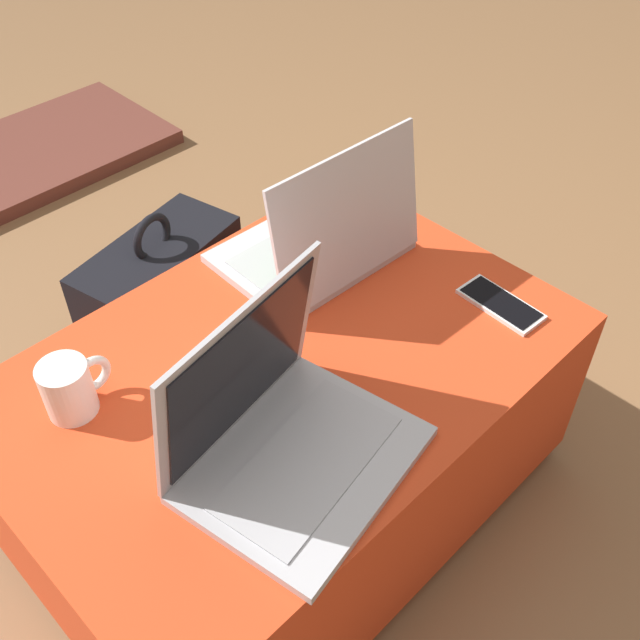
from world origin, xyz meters
TOP-DOWN VIEW (x-y plane):
  - ground_plane at (0.00, 0.00)m, footprint 14.00×14.00m
  - ottoman at (0.00, 0.00)m, footprint 0.95×0.65m
  - laptop_near at (-0.13, -0.14)m, footprint 0.37×0.31m
  - laptop_far at (0.22, 0.13)m, footprint 0.34×0.26m
  - cell_phone at (0.36, -0.17)m, footprint 0.08×0.16m
  - backpack at (0.03, 0.43)m, footprint 0.37×0.27m
  - coffee_mug at (-0.30, 0.15)m, footprint 0.11×0.08m

SIDE VIEW (x-z plane):
  - ground_plane at x=0.00m, z-range 0.00..0.00m
  - backpack at x=0.03m, z-range -0.04..0.42m
  - ottoman at x=0.00m, z-range 0.00..0.41m
  - cell_phone at x=0.36m, z-range 0.41..0.42m
  - coffee_mug at x=-0.30m, z-range 0.41..0.50m
  - laptop_far at x=0.22m, z-range 0.33..0.59m
  - laptop_near at x=-0.13m, z-range 0.33..0.60m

